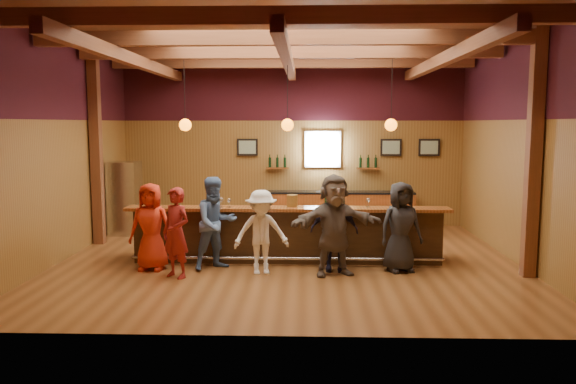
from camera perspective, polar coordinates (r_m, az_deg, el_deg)
name	(u,v)px	position (r m, az deg, el deg)	size (l,w,h in m)	color
room	(288,98)	(11.03, -0.04, 9.49)	(9.04, 9.00, 4.52)	brown
bar_counter	(289,234)	(11.33, 0.06, -4.25)	(6.30, 1.07, 1.11)	black
back_bar_cabinet	(338,209)	(14.87, 5.06, -1.76)	(4.00, 0.52, 0.95)	brown
window	(323,149)	(14.92, 3.54, 4.36)	(0.95, 0.09, 0.95)	silver
framed_pictures	(355,147)	(14.96, 6.87, 4.53)	(5.35, 0.05, 0.45)	black
wine_shelves	(323,166)	(14.88, 3.53, 2.70)	(3.00, 0.18, 0.30)	brown
pendant_lights	(287,125)	(10.96, -0.05, 6.87)	(4.24, 0.24, 1.37)	black
stainless_fridge	(125,198)	(14.39, -16.23, -0.60)	(0.70, 0.70, 1.80)	silver
customer_orange	(151,227)	(10.78, -13.75, -3.45)	(0.80, 0.52, 1.63)	red
customer_redvest	(176,233)	(10.15, -11.30, -4.08)	(0.59, 0.39, 1.61)	maroon
customer_denim	(216,223)	(10.61, -7.35, -3.16)	(0.85, 0.66, 1.74)	#5273A5
customer_white	(261,232)	(10.20, -2.73, -4.10)	(1.00, 0.57, 1.54)	white
customer_navy	(334,231)	(10.44, 4.72, -3.95)	(0.88, 0.37, 1.51)	#191831
customer_brown	(334,225)	(10.12, 4.73, -3.36)	(1.70, 0.54, 1.83)	#63584F
customer_dark	(401,227)	(10.57, 11.38, -3.49)	(0.81, 0.53, 1.67)	#232325
bartender	(336,216)	(12.11, 4.86, -2.46)	(0.55, 0.36, 1.50)	black
ice_bucket	(292,201)	(10.96, 0.44, -0.90)	(0.21, 0.21, 0.23)	brown
bottle_a	(327,199)	(10.98, 3.93, -0.77)	(0.08, 0.08, 0.37)	black
bottle_b	(342,199)	(11.05, 5.52, -0.69)	(0.08, 0.08, 0.39)	black
glass_a	(157,200)	(11.20, -13.16, -0.81)	(0.08, 0.08, 0.19)	silver
glass_b	(180,201)	(11.07, -10.90, -0.86)	(0.08, 0.08, 0.19)	silver
glass_c	(221,200)	(10.97, -6.79, -0.81)	(0.09, 0.09, 0.20)	silver
glass_d	(229,201)	(10.96, -5.99, -0.90)	(0.08, 0.08, 0.17)	silver
glass_e	(257,201)	(11.02, -3.17, -0.88)	(0.07, 0.07, 0.16)	silver
glass_f	(328,201)	(10.94, 4.03, -0.92)	(0.07, 0.07, 0.17)	silver
glass_g	(368,200)	(11.03, 8.15, -0.86)	(0.08, 0.08, 0.18)	silver
glass_h	(397,202)	(10.98, 10.99, -0.98)	(0.08, 0.08, 0.17)	silver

